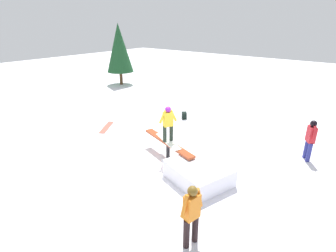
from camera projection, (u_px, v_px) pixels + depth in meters
The scene contains 10 objects.
ground_plane at pixel (168, 159), 9.55m from camera, with size 60.00×60.00×0.00m, color white.
rail_feature at pixel (168, 144), 9.33m from camera, with size 2.71×1.10×0.69m.
snow_kicker_ramp at pixel (199, 173), 8.12m from camera, with size 1.80×1.50×0.57m, color white.
main_rider_on_rail at pixel (168, 125), 9.06m from camera, with size 1.51×0.92×1.31m.
bystander_red at pixel (310, 138), 9.19m from camera, with size 0.44×0.62×1.51m.
bystander_orange at pixel (192, 213), 5.60m from camera, with size 0.28×0.65×1.53m.
loose_snowboard_coral at pixel (107, 127), 12.34m from camera, with size 1.45×0.28×0.02m, color #EC624F.
loose_snowboard_white at pixel (189, 108), 15.06m from camera, with size 1.56×0.28×0.02m, color silver.
backpack_on_snow at pixel (184, 115), 13.39m from camera, with size 0.30×0.22×0.34m, color black.
pine_tree_near at pixel (119, 48), 19.66m from camera, with size 2.00×2.00×4.55m.
Camera 1 is at (-5.26, 6.56, 4.68)m, focal length 28.00 mm.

